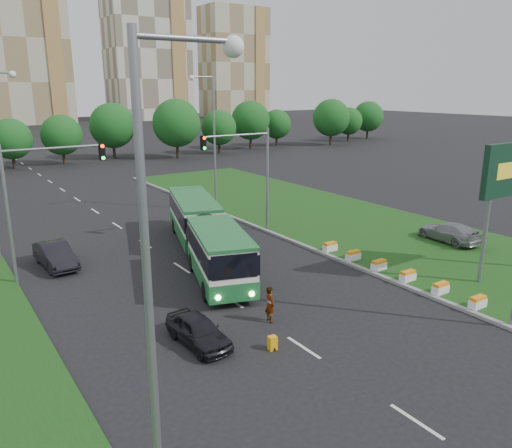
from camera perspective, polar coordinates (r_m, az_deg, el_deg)
ground at (r=28.34m, az=2.43°, el=-7.34°), size 360.00×360.00×0.00m
grass_median at (r=42.14m, az=10.21°, el=0.17°), size 14.00×60.00×0.15m
median_kerb at (r=37.76m, az=2.60°, el=-1.35°), size 0.30×60.00×0.18m
lane_markings at (r=44.23m, az=-16.42°, el=0.40°), size 0.20×100.00×0.01m
flower_planters at (r=30.81m, az=15.38°, el=-5.11°), size 1.10×11.50×0.60m
traffic_mast_median at (r=37.50m, az=-0.71°, el=6.79°), size 5.76×0.32×8.00m
traffic_mast_left at (r=30.93m, az=-23.79°, el=3.65°), size 5.76×0.32×8.00m
street_lamps at (r=33.80m, az=-11.86°, el=6.64°), size 36.00×60.00×12.00m
tree_line at (r=80.43m, az=-15.66°, el=10.19°), size 120.00×8.00×9.00m
apartment_tower_ceast at (r=174.26m, az=-25.26°, el=18.58°), size 25.00×15.00×50.00m
apartment_tower_east at (r=185.41m, az=-12.30°, el=18.88°), size 27.00×15.00×47.00m
midrise_east at (r=201.17m, az=-2.51°, el=17.90°), size 24.00×14.00×40.00m
articulated_bus at (r=32.89m, az=-6.33°, el=-1.02°), size 2.65×17.00×2.80m
car_left_near at (r=22.44m, az=-6.62°, el=-11.99°), size 1.77×3.92×1.31m
car_left_far at (r=33.78m, az=-21.95°, el=-3.31°), size 1.93×4.74×1.53m
car_median at (r=38.61m, az=21.21°, el=-0.85°), size 2.34×4.94×1.39m
pedestrian at (r=24.19m, az=1.60°, el=-9.15°), size 0.52×0.71×1.78m
shopping_trolley at (r=22.05m, az=1.90°, el=-13.44°), size 0.36×0.38×0.61m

